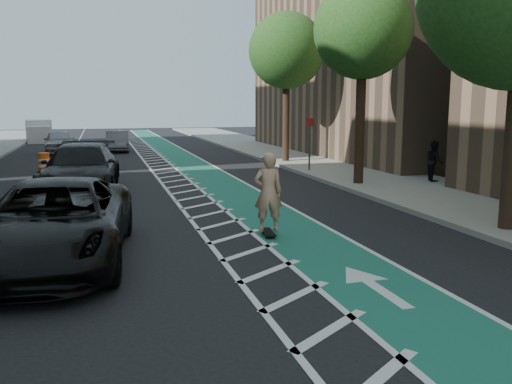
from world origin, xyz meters
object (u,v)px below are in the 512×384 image
object	(u,v)px
suv_far	(81,169)
barrel_a	(75,206)
suv_near	(55,222)
skateboarder	(268,192)

from	to	relation	value
suv_far	barrel_a	bearing A→B (deg)	-85.09
barrel_a	suv_near	bearing A→B (deg)	-92.79
skateboarder	suv_far	size ratio (longest dim) A/B	0.32
suv_near	suv_far	bearing A→B (deg)	94.48
suv_far	suv_near	bearing A→B (deg)	-86.17
skateboarder	suv_far	distance (m)	8.97
suv_far	barrel_a	size ratio (longest dim) A/B	7.12
suv_near	suv_far	size ratio (longest dim) A/B	1.00
barrel_a	suv_far	bearing A→B (deg)	89.50
suv_near	suv_far	distance (m)	8.72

